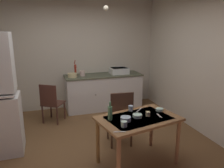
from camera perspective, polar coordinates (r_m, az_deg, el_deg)
name	(u,v)px	position (r m, az deg, el deg)	size (l,w,h in m)	color
ground_plane	(97,146)	(3.97, -3.95, -15.65)	(5.19, 5.19, 0.00)	brown
wall_back	(75,55)	(5.59, -9.53, 7.54)	(4.18, 0.10, 2.68)	beige
wall_right	(204,63)	(4.47, 22.83, 4.93)	(0.10, 4.29, 2.68)	beige
counter_cabinet	(104,91)	(5.54, -2.17, -1.93)	(1.89, 0.64, 0.86)	silver
sink_basin	(119,71)	(5.54, 1.84, 3.47)	(0.44, 0.34, 0.15)	silver
hand_pump	(75,69)	(5.31, -9.46, 3.81)	(0.05, 0.27, 0.39)	maroon
mixing_bowl_counter	(72,75)	(5.23, -10.21, 2.25)	(0.22, 0.22, 0.09)	beige
stoneware_crock	(82,73)	(5.32, -7.68, 2.76)	(0.12, 0.12, 0.13)	beige
dining_table	(138,124)	(3.25, 6.78, -10.24)	(1.25, 0.93, 0.74)	brown
chair_far_side	(120,118)	(3.78, 2.17, -8.75)	(0.44, 0.44, 0.98)	#48301F
chair_by_counter	(52,102)	(4.85, -15.38, -4.58)	(0.55, 0.55, 0.86)	#4D2C24
serving_bowl_wide	(126,119)	(3.07, 3.56, -9.02)	(0.15, 0.15, 0.06)	#9EB2C6
soup_bowl_small	(160,110)	(3.51, 12.21, -6.50)	(0.12, 0.12, 0.04)	#ADD1C1
sauce_dish	(137,116)	(3.21, 6.58, -8.18)	(0.14, 0.14, 0.04)	#ADD1C1
teacup_cream	(148,114)	(3.27, 9.29, -7.64)	(0.07, 0.07, 0.07)	beige
mug_tall	(124,124)	(2.90, 3.12, -10.31)	(0.08, 0.08, 0.07)	#ADD1C1
mug_dark	(131,108)	(3.43, 4.88, -6.27)	(0.07, 0.07, 0.09)	#9EB2C6
glass_bottle	(110,113)	(3.07, -0.50, -7.45)	(0.06, 0.06, 0.26)	#4C7F56
table_knife	(139,110)	(3.49, 7.03, -6.68)	(0.20, 0.02, 0.01)	silver
teaspoon_near_bowl	(120,132)	(2.78, 2.01, -12.27)	(0.15, 0.02, 0.01)	beige
teaspoon_by_cup	(159,116)	(3.32, 12.13, -7.99)	(0.15, 0.02, 0.01)	beige
pendant_bulb	(106,8)	(3.70, -1.57, 19.08)	(0.08, 0.08, 0.08)	#F9EFCC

